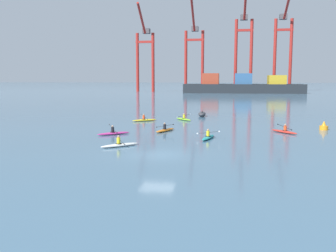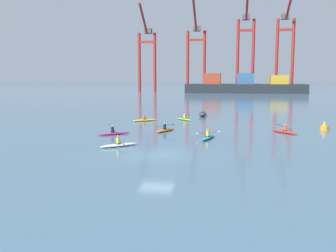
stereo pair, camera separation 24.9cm
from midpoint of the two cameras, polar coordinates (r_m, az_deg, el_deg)
The scene contains 15 objects.
ground_plane at distance 28.21m, azimuth -1.50°, elevation -4.32°, with size 800.00×800.00×0.00m, color #476B84.
container_barge at distance 142.89m, azimuth 11.43°, elevation 5.88°, with size 43.25×10.60×7.18m.
gantry_crane_west at distance 153.96m, azimuth -3.15°, elevation 11.14°, with size 7.52×16.21×32.85m.
gantry_crane_west_mid at distance 158.87m, azimuth 4.26°, elevation 11.46°, with size 8.11×19.28×35.89m.
gantry_crane_east_mid at distance 151.64m, azimuth 11.61°, elevation 11.97°, with size 7.03×16.02×37.52m.
gantry_crane_east at distance 155.69m, azimuth 17.24°, elevation 11.74°, with size 7.16×18.98×35.69m.
capsized_dinghy at distance 55.87m, azimuth 5.35°, elevation 1.80°, with size 1.18×2.63×0.76m.
channel_buoy at distance 44.63m, azimuth 22.55°, elevation -0.11°, with size 0.90×0.90×1.00m.
kayak_teal at distance 35.52m, azimuth 6.21°, elevation -1.67°, with size 2.22×3.45×0.95m.
kayak_white at distance 31.67m, azimuth -7.15°, elevation -2.77°, with size 2.91×2.74×0.97m.
kayak_orange at distance 40.21m, azimuth -0.26°, elevation -0.57°, with size 2.10×3.37×0.95m.
kayak_magenta at distance 38.33m, azimuth -8.01°, elevation -1.03°, with size 3.03×2.59×1.00m.
kayak_red at distance 40.86m, azimuth 17.25°, elevation -0.78°, with size 2.56×3.05×1.05m.
kayak_yellow at distance 49.80m, azimuth -3.35°, elevation 0.94°, with size 3.13×2.45×0.95m.
kayak_lime at distance 50.88m, azimuth 2.58°, elevation 1.08°, with size 2.61×3.02×0.95m.
Camera 2 is at (5.34, -27.11, 5.68)m, focal length 40.63 mm.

